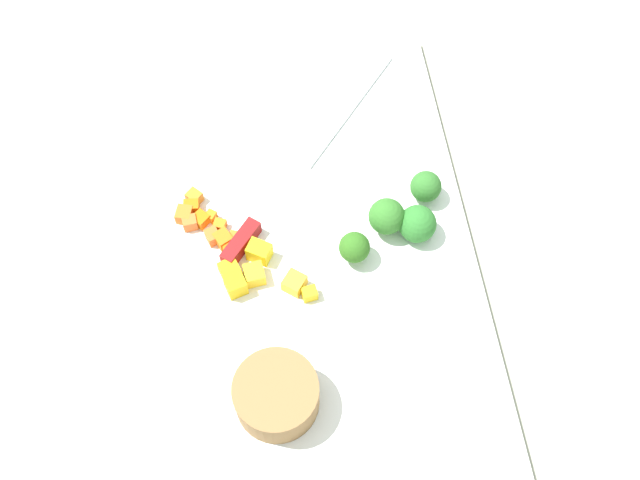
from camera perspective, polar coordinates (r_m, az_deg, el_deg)
The scene contains 25 objects.
ground_plane at distance 0.82m, azimuth 0.00°, elevation -0.73°, with size 4.00×4.00×0.00m, color #999885.
cutting_board at distance 0.82m, azimuth 0.00°, elevation -0.53°, with size 0.55×0.33×0.01m, color white.
prep_bowl at distance 0.73m, azimuth -3.33°, elevation -11.69°, with size 0.08×0.08×0.04m, color olive.
chef_knife at distance 0.85m, azimuth -2.43°, elevation 4.43°, with size 0.28×0.23×0.02m.
carrot_dice_0 at distance 0.81m, azimuth -6.75°, elevation -0.48°, with size 0.02×0.02×0.01m, color orange.
carrot_dice_1 at distance 0.82m, azimuth -7.60°, elevation 1.12°, with size 0.01×0.01×0.01m, color orange.
carrot_dice_2 at distance 0.82m, azimuth -8.13°, elevation 0.27°, with size 0.01×0.02×0.01m, color orange.
carrot_dice_3 at distance 0.81m, azimuth -7.35°, elevation 0.06°, with size 0.02×0.02×0.02m, color orange.
carrot_dice_4 at distance 0.83m, azimuth -8.27°, elevation 1.80°, with size 0.01×0.01×0.01m, color orange.
carrot_dice_5 at distance 0.83m, azimuth -9.84°, elevation 1.30°, with size 0.01×0.02×0.02m, color orange.
carrot_dice_6 at distance 0.84m, azimuth -9.71°, elevation 2.49°, with size 0.01×0.02×0.01m, color orange.
carrot_dice_7 at distance 0.82m, azimuth -6.48°, elevation 0.14°, with size 0.01×0.01×0.01m, color orange.
carrot_dice_8 at distance 0.85m, azimuth -9.51°, elevation 3.22°, with size 0.02×0.01×0.01m, color orange.
carrot_dice_9 at distance 0.83m, azimuth -9.02°, elevation 1.56°, with size 0.02×0.02×0.01m, color orange.
carrot_dice_10 at distance 0.84m, azimuth -10.25°, elevation 1.90°, with size 0.02×0.02×0.02m, color orange.
pepper_dice_0 at distance 0.78m, azimuth -1.96°, elevation -3.28°, with size 0.02×0.02×0.02m, color yellow.
pepper_dice_1 at distance 0.78m, azimuth -6.44°, elevation -3.36°, with size 0.02×0.02×0.02m, color yellow.
pepper_dice_2 at distance 0.80m, azimuth -4.63°, elevation -0.91°, with size 0.02×0.02×0.02m, color yellow.
pepper_dice_3 at distance 0.79m, azimuth -5.00°, elevation -2.62°, with size 0.02×0.02×0.02m, color yellow.
pepper_dice_4 at distance 0.78m, azimuth -0.80°, elevation -4.09°, with size 0.02×0.01×0.01m, color yellow.
pepper_dice_5 at distance 0.79m, azimuth -6.82°, elevation -2.38°, with size 0.02×0.02×0.02m, color yellow.
broccoli_floret_0 at distance 0.80m, azimuth 5.08°, elevation 1.77°, with size 0.04×0.04×0.05m.
broccoli_floret_1 at distance 0.83m, azimuth 8.02°, elevation 4.02°, with size 0.03×0.03×0.04m.
broccoli_floret_2 at distance 0.79m, azimuth 2.63°, elevation -0.58°, with size 0.03×0.03×0.04m.
broccoli_floret_3 at distance 0.81m, azimuth 7.41°, elevation 1.14°, with size 0.04×0.04×0.04m.
Camera 1 is at (-0.38, 0.05, 0.73)m, focal length 42.19 mm.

